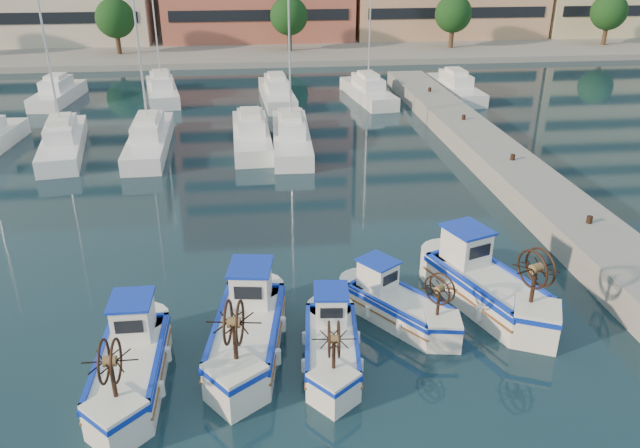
{
  "coord_description": "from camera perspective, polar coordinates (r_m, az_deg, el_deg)",
  "views": [
    {
      "loc": [
        -0.59,
        -15.79,
        11.87
      ],
      "look_at": [
        1.96,
        6.5,
        1.5
      ],
      "focal_mm": 35.0,
      "sensor_mm": 36.0,
      "label": 1
    }
  ],
  "objects": [
    {
      "name": "fishing_boat_c",
      "position": [
        19.28,
        1.07,
        -10.68
      ],
      "size": [
        1.97,
        4.02,
        2.46
      ],
      "rotation": [
        0.0,
        0.0,
        -0.1
      ],
      "color": "white",
      "rests_on": "ground"
    },
    {
      "name": "quay",
      "position": [
        29.63,
        21.39,
        0.64
      ],
      "size": [
        3.0,
        60.0,
        1.2
      ],
      "primitive_type": "cube",
      "color": "gray",
      "rests_on": "ground"
    },
    {
      "name": "yacht_marina",
      "position": [
        44.89,
        -9.41,
        9.84
      ],
      "size": [
        35.38,
        23.44,
        11.5
      ],
      "color": "white",
      "rests_on": "ground"
    },
    {
      "name": "fishing_boat_d",
      "position": [
        21.29,
        7.04,
        -7.13
      ],
      "size": [
        3.47,
        3.94,
        2.43
      ],
      "rotation": [
        0.0,
        0.0,
        0.63
      ],
      "color": "white",
      "rests_on": "ground"
    },
    {
      "name": "ground",
      "position": [
        19.76,
        -3.58,
        -12.16
      ],
      "size": [
        300.0,
        300.0,
        0.0
      ],
      "primitive_type": "plane",
      "color": "#193843",
      "rests_on": "ground"
    },
    {
      "name": "fishing_boat_a",
      "position": [
        19.12,
        -16.93,
        -11.92
      ],
      "size": [
        1.88,
        4.53,
        2.82
      ],
      "rotation": [
        0.0,
        0.0,
        -0.01
      ],
      "color": "white",
      "rests_on": "ground"
    },
    {
      "name": "fishing_boat_e",
      "position": [
        22.64,
        14.84,
        -5.19
      ],
      "size": [
        3.56,
        5.2,
        3.14
      ],
      "rotation": [
        0.0,
        0.0,
        0.35
      ],
      "color": "white",
      "rests_on": "ground"
    },
    {
      "name": "fishing_boat_b",
      "position": [
        19.73,
        -6.65,
        -9.37
      ],
      "size": [
        2.65,
        5.0,
        3.04
      ],
      "rotation": [
        0.0,
        0.0,
        -0.15
      ],
      "color": "white",
      "rests_on": "ground"
    }
  ]
}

